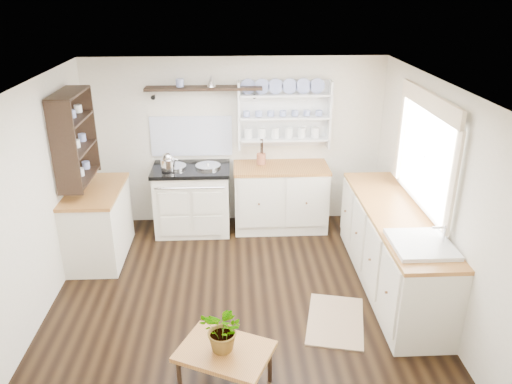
# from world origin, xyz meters

# --- Properties ---
(floor) EXTENTS (4.00, 3.80, 0.01)m
(floor) POSITION_xyz_m (0.00, 0.00, 0.00)
(floor) COLOR black
(floor) RESTS_ON ground
(wall_back) EXTENTS (4.00, 0.02, 2.30)m
(wall_back) POSITION_xyz_m (0.00, 1.90, 1.15)
(wall_back) COLOR beige
(wall_back) RESTS_ON ground
(wall_right) EXTENTS (0.02, 3.80, 2.30)m
(wall_right) POSITION_xyz_m (2.00, 0.00, 1.15)
(wall_right) COLOR beige
(wall_right) RESTS_ON ground
(wall_left) EXTENTS (0.02, 3.80, 2.30)m
(wall_left) POSITION_xyz_m (-2.00, 0.00, 1.15)
(wall_left) COLOR beige
(wall_left) RESTS_ON ground
(ceiling) EXTENTS (4.00, 3.80, 0.01)m
(ceiling) POSITION_xyz_m (0.00, 0.00, 2.30)
(ceiling) COLOR white
(ceiling) RESTS_ON wall_back
(window) EXTENTS (0.08, 1.55, 1.22)m
(window) POSITION_xyz_m (1.95, 0.15, 1.56)
(window) COLOR white
(window) RESTS_ON wall_right
(aga_cooker) EXTENTS (1.02, 0.71, 0.94)m
(aga_cooker) POSITION_xyz_m (-0.60, 1.57, 0.47)
(aga_cooker) COLOR #EEE5CE
(aga_cooker) RESTS_ON floor
(back_cabinets) EXTENTS (1.27, 0.63, 0.90)m
(back_cabinets) POSITION_xyz_m (0.60, 1.60, 0.46)
(back_cabinets) COLOR silver
(back_cabinets) RESTS_ON floor
(right_cabinets) EXTENTS (0.62, 2.43, 0.90)m
(right_cabinets) POSITION_xyz_m (1.70, 0.10, 0.46)
(right_cabinets) COLOR silver
(right_cabinets) RESTS_ON floor
(belfast_sink) EXTENTS (0.55, 0.60, 0.45)m
(belfast_sink) POSITION_xyz_m (1.70, -0.65, 0.80)
(belfast_sink) COLOR white
(belfast_sink) RESTS_ON right_cabinets
(left_cabinets) EXTENTS (0.62, 1.13, 0.90)m
(left_cabinets) POSITION_xyz_m (-1.70, 0.90, 0.46)
(left_cabinets) COLOR silver
(left_cabinets) RESTS_ON floor
(plate_rack) EXTENTS (1.20, 0.22, 0.90)m
(plate_rack) POSITION_xyz_m (0.65, 1.86, 1.56)
(plate_rack) COLOR white
(plate_rack) RESTS_ON wall_back
(high_shelf) EXTENTS (1.50, 0.29, 0.16)m
(high_shelf) POSITION_xyz_m (-0.40, 1.78, 1.91)
(high_shelf) COLOR black
(high_shelf) RESTS_ON wall_back
(left_shelving) EXTENTS (0.28, 0.80, 1.05)m
(left_shelving) POSITION_xyz_m (-1.84, 0.90, 1.55)
(left_shelving) COLOR black
(left_shelving) RESTS_ON wall_left
(kettle) EXTENTS (0.19, 0.19, 0.23)m
(kettle) POSITION_xyz_m (-0.88, 1.45, 1.04)
(kettle) COLOR silver
(kettle) RESTS_ON aga_cooker
(utensil_crock) EXTENTS (0.12, 0.12, 0.14)m
(utensil_crock) POSITION_xyz_m (0.34, 1.68, 0.98)
(utensil_crock) COLOR #AD5F3F
(utensil_crock) RESTS_ON back_cabinets
(center_table) EXTENTS (0.89, 0.79, 0.40)m
(center_table) POSITION_xyz_m (-0.14, -1.40, 0.35)
(center_table) COLOR brown
(center_table) RESTS_ON floor
(potted_plant) EXTENTS (0.47, 0.46, 0.40)m
(potted_plant) POSITION_xyz_m (-0.14, -1.40, 0.60)
(potted_plant) COLOR #3F7233
(potted_plant) RESTS_ON center_table
(floor_rug) EXTENTS (0.73, 0.95, 0.02)m
(floor_rug) POSITION_xyz_m (0.97, -0.56, 0.01)
(floor_rug) COLOR #8E7852
(floor_rug) RESTS_ON floor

